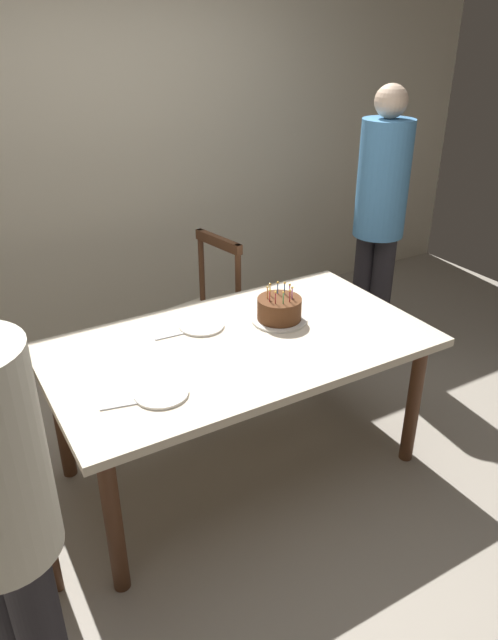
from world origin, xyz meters
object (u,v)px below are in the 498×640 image
Objects in this scene: chair_spindle_back at (199,319)px; person_guest at (380,211)px; plate_far_side at (202,326)px; birthday_cake at (279,310)px; plate_near_celebrant at (161,393)px; dining_table at (240,356)px.

chair_spindle_back is 0.54× the size of person_guest.
plate_far_side is at bearing -113.69° from chair_spindle_back.
birthday_cake is 1.27× the size of plate_far_side.
birthday_cake is 0.83m from plate_near_celebrant.
chair_spindle_back is (-0.10, 0.73, -0.35)m from birthday_cake.
plate_near_celebrant is (-0.49, -0.22, 0.09)m from dining_table.
plate_near_celebrant is at bearing -156.05° from person_guest.
birthday_cake is (0.28, 0.09, 0.14)m from dining_table.
plate_near_celebrant is at bearing -122.47° from chair_spindle_back.
birthday_cake is 0.29× the size of chair_spindle_back.
plate_far_side is 0.23× the size of chair_spindle_back.
dining_table is 1.88× the size of chair_spindle_back.
chair_spindle_back is at bearing 66.31° from plate_far_side.
person_guest reaches higher than birthday_cake.
dining_table is 1.53m from person_guest.
plate_near_celebrant is 0.12× the size of person_guest.
dining_table is 6.37× the size of birthday_cake.
plate_far_side is 0.72m from chair_spindle_back.
person_guest reaches higher than chair_spindle_back.
chair_spindle_back is at bearing 169.63° from person_guest.
dining_table is at bearing 24.40° from plate_near_celebrant.
dining_table is at bearing -156.22° from person_guest.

